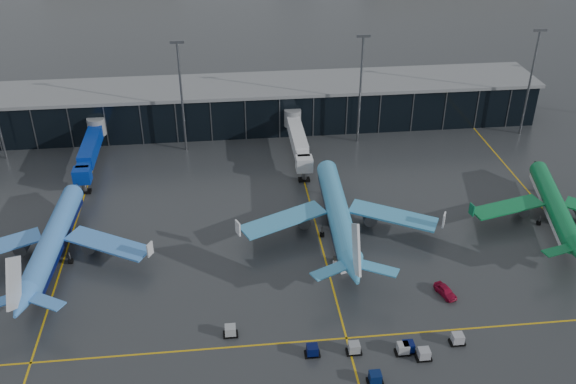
{
  "coord_description": "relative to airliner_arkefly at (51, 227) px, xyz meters",
  "views": [
    {
      "loc": [
        -6.27,
        -83.94,
        66.18
      ],
      "look_at": [
        5.0,
        18.0,
        6.0
      ],
      "focal_mm": 40.0,
      "sensor_mm": 36.0,
      "label": 1
    }
  ],
  "objects": [
    {
      "name": "jet_bridges",
      "position": [
        1.24,
        32.62,
        -1.72
      ],
      "size": [
        94.0,
        27.5,
        7.2
      ],
      "color": "#595B60",
      "rests_on": "ground"
    },
    {
      "name": "taxi_lines",
      "position": [
        46.24,
        0.24,
        -6.26
      ],
      "size": [
        220.0,
        120.0,
        0.02
      ],
      "color": "gold",
      "rests_on": "ground"
    },
    {
      "name": "airliner_arkefly",
      "position": [
        0.0,
        0.0,
        0.0
      ],
      "size": [
        37.85,
        42.57,
        12.54
      ],
      "primitive_type": null,
      "rotation": [
        0.0,
        0.0,
        -0.05
      ],
      "color": "#4489E0",
      "rests_on": "ground"
    },
    {
      "name": "baggage_carts",
      "position": [
        48.94,
        -28.84,
        -5.51
      ],
      "size": [
        34.87,
        12.8,
        1.7
      ],
      "color": "black",
      "rests_on": "ground"
    },
    {
      "name": "terminal_pier",
      "position": [
        36.24,
        51.63,
        -0.85
      ],
      "size": [
        142.0,
        17.0,
        10.7
      ],
      "color": "black",
      "rests_on": "ground"
    },
    {
      "name": "ground",
      "position": [
        36.24,
        -10.37,
        -6.27
      ],
      "size": [
        600.0,
        600.0,
        0.0
      ],
      "primitive_type": "plane",
      "color": "#282B2D",
      "rests_on": "ground"
    },
    {
      "name": "airliner_aer_lingus",
      "position": [
        90.65,
        1.69,
        -0.49
      ],
      "size": [
        40.69,
        44.13,
        11.56
      ],
      "primitive_type": null,
      "rotation": [
        0.0,
        0.0,
        -0.23
      ],
      "color": "#0D753C",
      "rests_on": "ground"
    },
    {
      "name": "mobile_airstair",
      "position": [
        48.8,
        -8.48,
        -5.5
      ],
      "size": [
        3.0,
        3.69,
        3.45
      ],
      "rotation": [
        0.0,
        0.0,
        0.28
      ],
      "color": "white",
      "rests_on": "ground"
    },
    {
      "name": "flood_masts",
      "position": [
        41.24,
        39.63,
        7.54
      ],
      "size": [
        203.0,
        0.5,
        25.5
      ],
      "color": "#595B60",
      "rests_on": "ground"
    },
    {
      "name": "airliner_klm_near",
      "position": [
        49.79,
        3.05,
        0.36
      ],
      "size": [
        39.52,
        44.57,
        13.25
      ],
      "primitive_type": null,
      "rotation": [
        0.0,
        0.0,
        -0.04
      ],
      "color": "#3F9CD0",
      "rests_on": "ground"
    },
    {
      "name": "service_van_red",
      "position": [
        63.79,
        -17.34,
        -5.5
      ],
      "size": [
        3.14,
        4.88,
        1.55
      ],
      "primitive_type": "imported",
      "rotation": [
        0.0,
        0.0,
        0.32
      ],
      "color": "maroon",
      "rests_on": "ground"
    }
  ]
}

